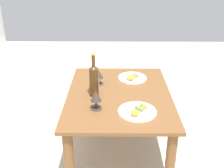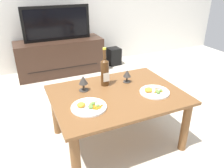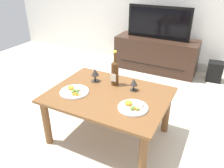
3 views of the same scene
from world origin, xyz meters
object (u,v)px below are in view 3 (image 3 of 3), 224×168
object	(u,v)px
tv_stand	(156,54)
floor_speaker	(215,71)
goblet_left	(95,73)
dinner_plate_right	(133,107)
dinner_plate_left	(74,91)
goblet_right	(134,83)
tv_screen	(159,23)
dining_table	(109,102)
wine_bottle	(115,72)

from	to	relation	value
tv_stand	floor_speaker	bearing A→B (deg)	0.59
goblet_left	dinner_plate_right	distance (m)	0.61
floor_speaker	dinner_plate_left	distance (m)	2.31
floor_speaker	goblet_right	bearing A→B (deg)	-115.61
goblet_left	goblet_right	size ratio (longest dim) A/B	1.15
floor_speaker	goblet_right	world-z (taller)	goblet_right
tv_stand	tv_screen	distance (m)	0.52
dining_table	wine_bottle	size ratio (longest dim) A/B	3.11
wine_bottle	goblet_left	bearing A→B (deg)	-172.61
dining_table	floor_speaker	distance (m)	2.05
floor_speaker	wine_bottle	world-z (taller)	wine_bottle
dinner_plate_left	dining_table	bearing A→B (deg)	22.58
dining_table	tv_screen	bearing A→B (deg)	93.12
dinner_plate_left	goblet_left	bearing A→B (deg)	79.78
tv_stand	floor_speaker	world-z (taller)	tv_stand
tv_stand	goblet_right	bearing A→B (deg)	-80.49
goblet_right	tv_stand	bearing A→B (deg)	99.51
dining_table	tv_screen	size ratio (longest dim) A/B	1.11
floor_speaker	dinner_plate_left	bearing A→B (deg)	-124.24
dining_table	dinner_plate_left	xyz separation A→B (m)	(-0.30, -0.12, 0.10)
floor_speaker	dinner_plate_left	world-z (taller)	dinner_plate_left
floor_speaker	goblet_left	xyz separation A→B (m)	(-1.07, -1.69, 0.44)
floor_speaker	wine_bottle	bearing A→B (deg)	-121.98
tv_screen	floor_speaker	world-z (taller)	tv_screen
floor_speaker	wine_bottle	xyz separation A→B (m)	(-0.86, -1.67, 0.49)
tv_screen	tv_stand	bearing A→B (deg)	90.00
goblet_right	floor_speaker	bearing A→B (deg)	69.18
tv_stand	dinner_plate_right	world-z (taller)	dinner_plate_right
goblet_left	floor_speaker	bearing A→B (deg)	57.76
dining_table	floor_speaker	bearing A→B (deg)	66.09
tv_stand	tv_screen	bearing A→B (deg)	-90.00
dining_table	dinner_plate_left	size ratio (longest dim) A/B	4.01
tv_screen	dinner_plate_right	size ratio (longest dim) A/B	3.87
floor_speaker	goblet_left	distance (m)	2.05
tv_screen	wine_bottle	size ratio (longest dim) A/B	2.80
tv_screen	goblet_left	world-z (taller)	tv_screen
tv_stand	floor_speaker	xyz separation A→B (m)	(0.93, 0.01, -0.12)
tv_screen	dinner_plate_left	world-z (taller)	tv_screen
goblet_left	dinner_plate_right	xyz separation A→B (m)	(0.54, -0.29, -0.08)
tv_screen	dinner_plate_left	xyz separation A→B (m)	(-0.19, -1.97, -0.28)
tv_stand	floor_speaker	distance (m)	0.93
tv_stand	dinner_plate_left	distance (m)	2.00
tv_screen	dinner_plate_right	xyz separation A→B (m)	(0.39, -1.97, -0.27)
wine_bottle	tv_stand	bearing A→B (deg)	92.42
floor_speaker	dinner_plate_left	size ratio (longest dim) A/B	1.08
tv_stand	dinner_plate_left	bearing A→B (deg)	-95.63
tv_stand	dinner_plate_right	size ratio (longest dim) A/B	5.15
wine_bottle	dinner_plate_right	bearing A→B (deg)	-44.38
goblet_right	dinner_plate_right	xyz separation A→B (m)	(0.11, -0.29, -0.07)
goblet_left	goblet_right	xyz separation A→B (m)	(0.42, 0.00, -0.01)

